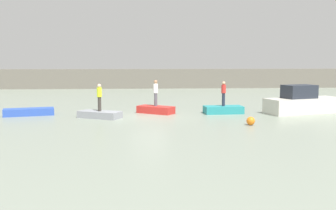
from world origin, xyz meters
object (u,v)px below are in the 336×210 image
object	(u,v)px
rowboat_blue	(29,112)
mooring_buoy	(251,121)
motorboat	(303,103)
rowboat_grey	(100,115)
rowboat_red	(156,110)
rowboat_teal	(223,110)
person_white_shirt	(156,91)
person_hiviz_shirt	(99,96)
person_red_shirt	(224,92)

from	to	relation	value
rowboat_blue	mooring_buoy	bearing A→B (deg)	-34.30
motorboat	mooring_buoy	size ratio (longest dim) A/B	11.98
rowboat_blue	rowboat_grey	xyz separation A→B (m)	(4.96, -1.56, -0.02)
motorboat	rowboat_red	xyz separation A→B (m)	(-10.46, 0.62, -0.49)
rowboat_red	rowboat_teal	bearing A→B (deg)	29.87
motorboat	person_white_shirt	world-z (taller)	person_white_shirt
person_hiviz_shirt	mooring_buoy	xyz separation A→B (m)	(9.07, -3.52, -1.20)
person_red_shirt	motorboat	bearing A→B (deg)	-2.26
motorboat	rowboat_teal	distance (m)	5.70
rowboat_grey	mooring_buoy	world-z (taller)	mooring_buoy
person_hiviz_shirt	person_white_shirt	size ratio (longest dim) A/B	0.96
person_white_shirt	rowboat_blue	bearing A→B (deg)	-176.93
rowboat_grey	person_white_shirt	distance (m)	4.47
rowboat_grey	motorboat	bearing A→B (deg)	33.16
motorboat	rowboat_grey	world-z (taller)	motorboat
rowboat_blue	mooring_buoy	xyz separation A→B (m)	(14.03, -5.08, 0.01)
rowboat_red	motorboat	bearing A→B (deg)	31.21
rowboat_blue	rowboat_grey	bearing A→B (deg)	-31.88
person_hiviz_shirt	mooring_buoy	bearing A→B (deg)	-21.19
rowboat_blue	rowboat_teal	size ratio (longest dim) A/B	1.22
rowboat_red	rowboat_teal	xyz separation A→B (m)	(4.78, -0.40, 0.01)
person_red_shirt	person_hiviz_shirt	bearing A→B (deg)	-169.16
rowboat_blue	mooring_buoy	size ratio (longest dim) A/B	6.63
rowboat_grey	person_white_shirt	world-z (taller)	person_white_shirt
rowboat_blue	rowboat_red	size ratio (longest dim) A/B	1.26
rowboat_red	person_hiviz_shirt	xyz separation A→B (m)	(-3.75, -2.03, 1.19)
rowboat_blue	person_hiviz_shirt	distance (m)	5.34
person_white_shirt	rowboat_red	bearing A→B (deg)	-90.00
rowboat_teal	person_hiviz_shirt	world-z (taller)	person_hiviz_shirt
rowboat_teal	person_red_shirt	size ratio (longest dim) A/B	1.55
rowboat_red	rowboat_teal	size ratio (longest dim) A/B	0.96
rowboat_teal	person_white_shirt	distance (m)	4.97
rowboat_red	person_red_shirt	world-z (taller)	person_red_shirt
rowboat_grey	person_white_shirt	size ratio (longest dim) A/B	1.51
rowboat_red	mooring_buoy	bearing A→B (deg)	-11.59
rowboat_teal	motorboat	bearing A→B (deg)	-5.96
person_white_shirt	mooring_buoy	xyz separation A→B (m)	(5.32, -5.55, -1.32)
mooring_buoy	rowboat_grey	bearing A→B (deg)	158.81
motorboat	mooring_buoy	world-z (taller)	motorboat
person_red_shirt	rowboat_red	bearing A→B (deg)	175.26
motorboat	rowboat_blue	xyz separation A→B (m)	(-19.17, 0.15, -0.50)
person_white_shirt	rowboat_teal	bearing A→B (deg)	-4.74
rowboat_blue	rowboat_red	bearing A→B (deg)	-11.33
rowboat_blue	person_hiviz_shirt	xyz separation A→B (m)	(4.96, -1.56, 1.21)
rowboat_grey	person_white_shirt	xyz separation A→B (m)	(3.75, 2.03, 1.34)
rowboat_red	rowboat_teal	world-z (taller)	rowboat_teal
rowboat_grey	person_red_shirt	size ratio (longest dim) A/B	1.60
rowboat_grey	person_red_shirt	xyz separation A→B (m)	(8.53, 1.63, 1.28)
mooring_buoy	person_red_shirt	bearing A→B (deg)	95.92
motorboat	rowboat_teal	bearing A→B (deg)	177.74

